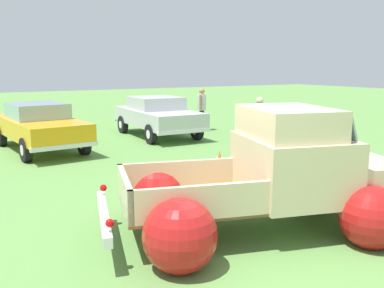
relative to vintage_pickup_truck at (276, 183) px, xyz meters
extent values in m
plane|color=#609347|center=(-0.37, 0.11, -0.76)|extent=(80.00, 80.00, 0.00)
cylinder|color=black|center=(1.26, 0.55, -0.38)|extent=(0.79, 0.42, 0.76)
cylinder|color=silver|center=(1.26, 0.55, -0.38)|extent=(0.39, 0.32, 0.34)
cylinder|color=black|center=(0.78, -1.13, -0.38)|extent=(0.79, 0.42, 0.76)
cylinder|color=silver|center=(0.78, -1.13, -0.38)|extent=(0.39, 0.32, 0.34)
cylinder|color=black|center=(-1.43, 1.31, -0.38)|extent=(0.79, 0.42, 0.76)
cylinder|color=silver|center=(-1.43, 1.31, -0.38)|extent=(0.39, 0.32, 0.34)
cylinder|color=black|center=(-1.91, -0.36, -0.38)|extent=(0.79, 0.42, 0.76)
cylinder|color=silver|center=(-1.91, -0.36, -0.38)|extent=(0.39, 0.32, 0.34)
sphere|color=red|center=(-1.42, 1.36, -0.32)|extent=(1.19, 1.19, 0.96)
sphere|color=red|center=(-1.92, -0.41, -0.32)|extent=(1.19, 1.19, 0.96)
cube|color=olive|center=(-1.29, 0.37, -0.22)|extent=(2.39, 2.04, 0.04)
cube|color=beige|center=(-1.09, 1.07, 0.01)|extent=(1.99, 0.64, 0.50)
cube|color=beige|center=(-1.49, -0.34, 0.01)|extent=(1.99, 0.64, 0.50)
cube|color=beige|center=(-0.34, 0.10, 0.01)|extent=(0.50, 1.50, 0.50)
cube|color=beige|center=(-2.23, 0.63, 0.01)|extent=(0.50, 1.50, 0.50)
cube|color=beige|center=(0.25, -0.07, 0.24)|extent=(1.86, 2.03, 0.95)
cube|color=beige|center=(0.16, -0.04, 0.94)|extent=(1.53, 1.80, 0.45)
cube|color=#8CADB7|center=(0.78, -0.22, 0.92)|extent=(0.54, 1.45, 0.38)
cube|color=beige|center=(1.26, -0.36, 0.04)|extent=(1.64, 1.90, 0.55)
sphere|color=red|center=(1.27, 0.58, -0.34)|extent=(1.14, 1.14, 0.92)
sphere|color=red|center=(0.78, -1.16, -0.34)|extent=(1.14, 1.14, 0.92)
cube|color=silver|center=(-2.53, 0.72, -0.30)|extent=(0.66, 1.94, 0.14)
cube|color=silver|center=(1.78, -0.51, -0.30)|extent=(0.66, 1.94, 0.14)
sphere|color=red|center=(-2.27, 1.47, -0.12)|extent=(0.14, 0.14, 0.11)
sphere|color=red|center=(-2.71, -0.05, -0.12)|extent=(0.14, 0.14, 0.11)
cylinder|color=black|center=(-0.94, 7.16, -0.43)|extent=(0.26, 0.68, 0.66)
cylinder|color=silver|center=(-0.94, 7.16, -0.43)|extent=(0.24, 0.32, 0.30)
cylinder|color=black|center=(-2.56, 7.01, -0.43)|extent=(0.26, 0.68, 0.66)
cylinder|color=silver|center=(-2.56, 7.01, -0.43)|extent=(0.24, 0.32, 0.30)
cylinder|color=black|center=(-1.22, 10.02, -0.43)|extent=(0.26, 0.68, 0.66)
cylinder|color=silver|center=(-1.22, 10.02, -0.43)|extent=(0.24, 0.32, 0.30)
cylinder|color=black|center=(-2.84, 9.86, -0.43)|extent=(0.26, 0.68, 0.66)
cylinder|color=silver|center=(-2.84, 9.86, -0.43)|extent=(0.24, 0.32, 0.30)
cube|color=#F2A819|center=(-1.89, 8.51, -0.05)|extent=(2.17, 4.63, 0.55)
cube|color=#8CADB7|center=(-1.91, 8.69, 0.45)|extent=(1.68, 2.02, 0.45)
cube|color=silver|center=(-2.10, 10.70, -0.31)|extent=(1.81, 0.27, 0.12)
cube|color=silver|center=(-1.68, 6.32, -0.31)|extent=(1.81, 0.27, 0.12)
cylinder|color=black|center=(3.19, 7.70, -0.43)|extent=(0.22, 0.67, 0.66)
cylinder|color=silver|center=(3.19, 7.70, -0.43)|extent=(0.22, 0.30, 0.30)
cylinder|color=black|center=(1.46, 7.75, -0.43)|extent=(0.22, 0.67, 0.66)
cylinder|color=silver|center=(1.46, 7.75, -0.43)|extent=(0.22, 0.30, 0.30)
cylinder|color=black|center=(3.27, 10.42, -0.43)|extent=(0.22, 0.67, 0.66)
cylinder|color=silver|center=(3.27, 10.42, -0.43)|extent=(0.22, 0.30, 0.30)
cylinder|color=black|center=(1.53, 10.46, -0.43)|extent=(0.22, 0.67, 0.66)
cylinder|color=silver|center=(1.53, 10.46, -0.43)|extent=(0.22, 0.30, 0.30)
cube|color=silver|center=(2.36, 9.08, -0.05)|extent=(1.97, 4.29, 0.55)
cube|color=silver|center=(2.36, 9.25, 0.45)|extent=(1.67, 1.82, 0.45)
cube|color=silver|center=(2.42, 11.16, -0.31)|extent=(1.92, 0.15, 0.12)
cube|color=silver|center=(2.30, 7.00, -0.31)|extent=(1.92, 0.15, 0.12)
cylinder|color=gray|center=(3.76, 4.90, -0.36)|extent=(0.20, 0.20, 0.80)
cylinder|color=gray|center=(3.69, 5.05, -0.36)|extent=(0.20, 0.20, 0.80)
cylinder|color=#26262B|center=(3.73, 4.98, 0.34)|extent=(0.45, 0.45, 0.60)
cylinder|color=beige|center=(3.82, 4.78, 0.37)|extent=(0.12, 0.12, 0.57)
cylinder|color=beige|center=(3.63, 5.18, 0.37)|extent=(0.12, 0.12, 0.57)
sphere|color=beige|center=(3.73, 4.98, 0.78)|extent=(0.29, 0.29, 0.22)
cylinder|color=black|center=(4.40, 9.38, -0.35)|extent=(0.21, 0.21, 0.81)
cylinder|color=black|center=(4.52, 9.50, -0.35)|extent=(0.21, 0.21, 0.81)
cylinder|color=silver|center=(4.46, 9.44, 0.36)|extent=(0.48, 0.48, 0.61)
cylinder|color=#A87A56|center=(4.30, 9.28, 0.39)|extent=(0.13, 0.13, 0.58)
cylinder|color=#A87A56|center=(4.62, 9.59, 0.39)|extent=(0.13, 0.13, 0.58)
sphere|color=#A87A56|center=(4.46, 9.44, 0.81)|extent=(0.31, 0.31, 0.22)
cube|color=black|center=(1.03, 3.08, -0.74)|extent=(0.36, 0.36, 0.03)
cone|color=orange|center=(1.03, 3.08, -0.43)|extent=(0.28, 0.28, 0.60)
cylinder|color=white|center=(1.03, 3.08, -0.34)|extent=(0.17, 0.17, 0.08)
camera|label=1|loc=(-4.32, -4.81, 1.78)|focal=39.64mm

